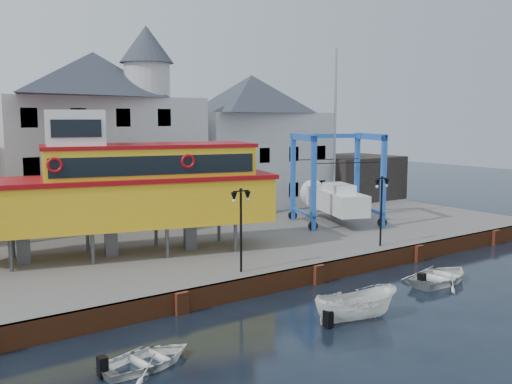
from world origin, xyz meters
TOP-DOWN VIEW (x-y plane):
  - ground at (0.00, 0.00)m, footprint 140.00×140.00m
  - hardstanding at (0.00, 11.00)m, footprint 44.00×22.00m
  - quay_wall at (-0.00, 0.10)m, footprint 44.00×0.47m
  - building_white_main at (-4.87, 18.39)m, footprint 14.00×8.30m
  - building_white_right at (9.00, 19.00)m, footprint 12.00×8.00m
  - shed_dark at (19.00, 17.00)m, footprint 8.00×7.00m
  - lamp_post_left at (-4.00, 1.20)m, footprint 1.12×0.32m
  - lamp_post_right at (6.00, 1.20)m, footprint 1.12×0.32m
  - tour_boat at (-8.00, 8.12)m, footprint 18.89×8.73m
  - travel_lift at (9.12, 8.81)m, footprint 6.99×8.45m
  - motorboat_a at (-2.25, -5.03)m, footprint 4.17×2.42m
  - motorboat_b at (5.49, -3.58)m, footprint 4.72×3.65m
  - motorboat_d at (-11.48, -4.11)m, footprint 3.78×2.94m

SIDE VIEW (x-z plane):
  - ground at x=0.00m, z-range 0.00..0.00m
  - motorboat_a at x=-2.25m, z-range -0.76..0.76m
  - motorboat_b at x=5.49m, z-range -0.45..0.45m
  - motorboat_d at x=-11.48m, z-range -0.36..0.36m
  - hardstanding at x=0.00m, z-range 0.00..1.00m
  - quay_wall at x=0.00m, z-range 0.00..1.00m
  - shed_dark at x=19.00m, z-range 1.00..5.00m
  - travel_lift at x=9.12m, z-range -3.13..9.30m
  - lamp_post_left at x=-4.00m, z-range 2.07..6.27m
  - lamp_post_right at x=6.00m, z-range 2.07..6.27m
  - tour_boat at x=-8.00m, z-range 0.77..8.78m
  - building_white_right at x=9.00m, z-range 1.00..12.20m
  - building_white_main at x=-4.87m, z-range 0.34..14.34m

